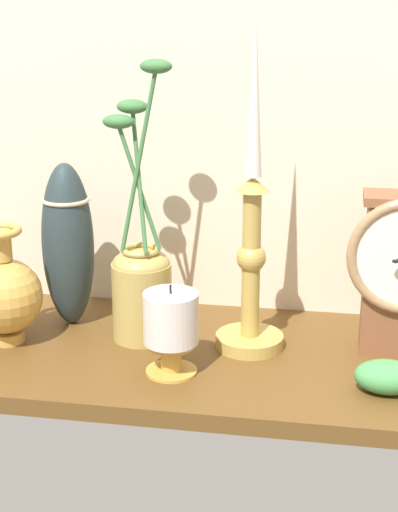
# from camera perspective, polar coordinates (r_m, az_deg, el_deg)

# --- Properties ---
(ground_plane) EXTENTS (1.00, 0.36, 0.02)m
(ground_plane) POSITION_cam_1_polar(r_m,az_deg,el_deg) (1.17, 2.16, -7.22)
(ground_plane) COLOR brown
(back_wall) EXTENTS (1.20, 0.02, 0.65)m
(back_wall) POSITION_cam_1_polar(r_m,az_deg,el_deg) (1.25, 3.53, 10.63)
(back_wall) COLOR beige
(back_wall) RESTS_ON ground_plane
(candlestick_tall_left) EXTENTS (0.10, 0.10, 0.47)m
(candlestick_tall_left) POSITION_cam_1_polar(r_m,az_deg,el_deg) (1.13, 3.65, 0.62)
(candlestick_tall_left) COLOR tan
(candlestick_tall_left) RESTS_ON ground_plane
(brass_vase_bulbous) EXTENTS (0.11, 0.11, 0.17)m
(brass_vase_bulbous) POSITION_cam_1_polar(r_m,az_deg,el_deg) (1.20, -13.30, -2.57)
(brass_vase_bulbous) COLOR gold
(brass_vase_bulbous) RESTS_ON ground_plane
(brass_vase_jar) EXTENTS (0.10, 0.09, 0.40)m
(brass_vase_jar) POSITION_cam_1_polar(r_m,az_deg,el_deg) (1.18, -4.01, -1.54)
(brass_vase_jar) COLOR tan
(brass_vase_jar) RESTS_ON ground_plane
(pillar_candle_front) EXTENTS (0.07, 0.07, 0.12)m
(pillar_candle_front) POSITION_cam_1_polar(r_m,az_deg,el_deg) (1.08, -1.96, -4.89)
(pillar_candle_front) COLOR gold
(pillar_candle_front) RESTS_ON ground_plane
(tall_ceramic_vase) EXTENTS (0.08, 0.08, 0.25)m
(tall_ceramic_vase) POSITION_cam_1_polar(r_m,az_deg,el_deg) (1.23, -9.06, 0.81)
(tall_ceramic_vase) COLOR #273539
(tall_ceramic_vase) RESTS_ON ground_plane
(ivy_sprig) EXTENTS (0.08, 0.06, 0.04)m
(ivy_sprig) POSITION_cam_1_polar(r_m,az_deg,el_deg) (1.07, 12.88, -8.16)
(ivy_sprig) COLOR #448E4B
(ivy_sprig) RESTS_ON ground_plane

